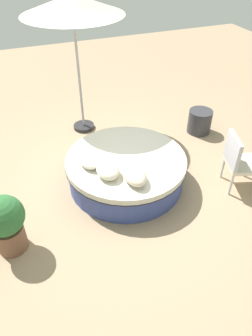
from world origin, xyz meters
TOP-DOWN VIEW (x-y plane):
  - ground_plane at (0.00, 0.00)m, footprint 16.00×16.00m
  - round_bed at (0.00, 0.00)m, footprint 1.99×1.99m
  - throw_pillow_0 at (0.09, 0.59)m, footprint 0.53×0.33m
  - throw_pillow_1 at (-0.31, 0.41)m, footprint 0.44×0.34m
  - throw_pillow_2 at (-0.55, 0.08)m, footprint 0.53×0.32m
  - patio_chair at (-0.72, -1.65)m, footprint 0.65×0.63m
  - patio_umbrella at (2.00, 0.21)m, footprint 1.83×1.83m
  - planter at (-0.70, 1.95)m, footprint 0.55×0.55m
  - side_table at (0.98, -2.04)m, footprint 0.49×0.49m

SIDE VIEW (x-z plane):
  - ground_plane at x=0.00m, z-range 0.00..0.00m
  - side_table at x=0.98m, z-range 0.00..0.49m
  - round_bed at x=0.00m, z-range 0.01..0.53m
  - planter at x=-0.70m, z-range 0.05..0.95m
  - patio_chair at x=-0.72m, z-range 0.07..1.05m
  - throw_pillow_0 at x=0.09m, z-range 0.52..0.70m
  - throw_pillow_1 at x=-0.31m, z-range 0.52..0.72m
  - throw_pillow_2 at x=-0.55m, z-range 0.52..0.73m
  - patio_umbrella at x=2.00m, z-range 1.10..3.70m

